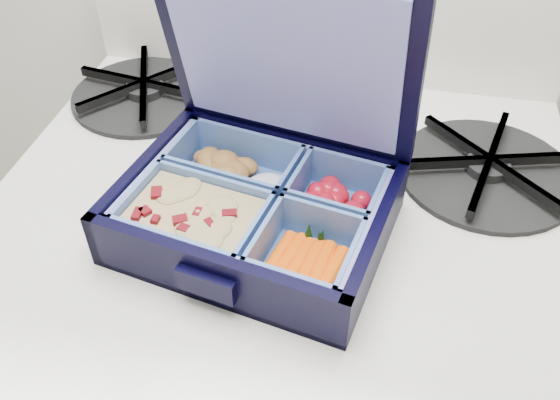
# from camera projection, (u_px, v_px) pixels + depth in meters

# --- Properties ---
(bento_box) EXTENTS (0.28, 0.24, 0.06)m
(bento_box) POSITION_uv_depth(u_px,v_px,m) (256.00, 211.00, 0.57)
(bento_box) COLOR black
(bento_box) RESTS_ON stove
(burner_grate) EXTENTS (0.24, 0.24, 0.03)m
(burner_grate) POSITION_uv_depth(u_px,v_px,m) (488.00, 165.00, 0.64)
(burner_grate) COLOR black
(burner_grate) RESTS_ON stove
(burner_grate_rear) EXTENTS (0.22, 0.22, 0.02)m
(burner_grate_rear) POSITION_uv_depth(u_px,v_px,m) (145.00, 90.00, 0.76)
(burner_grate_rear) COLOR black
(burner_grate_rear) RESTS_ON stove
(fork) EXTENTS (0.10, 0.16, 0.01)m
(fork) POSITION_uv_depth(u_px,v_px,m) (304.00, 144.00, 0.69)
(fork) COLOR #A3A3AE
(fork) RESTS_ON stove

